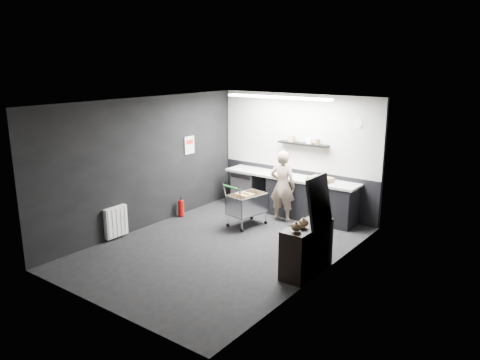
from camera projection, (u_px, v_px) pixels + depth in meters
The scene contains 22 objects.
floor at pixel (223, 247), 8.78m from camera, with size 5.50×5.50×0.00m, color black.
ceiling at pixel (221, 102), 8.11m from camera, with size 5.50×5.50×0.00m, color silver.
wall_back at pixel (298, 154), 10.58m from camera, with size 5.50×5.50×0.00m, color black.
wall_front at pixel (94, 217), 6.30m from camera, with size 5.50×5.50×0.00m, color black.
wall_left at pixel (146, 163), 9.60m from camera, with size 5.50×5.50×0.00m, color black.
wall_right at pixel (322, 196), 7.29m from camera, with size 5.50×5.50×0.00m, color black.
kitchen_wall_panel at pixel (298, 132), 10.44m from camera, with size 3.95×0.02×1.70m, color beige.
dado_panel at pixel (296, 190), 10.78m from camera, with size 3.95×0.02×1.00m, color black.
floating_shelf at pixel (303, 144), 10.30m from camera, with size 1.20×0.22×0.04m, color black.
wall_clock at pixel (358, 124), 9.55m from camera, with size 0.20×0.20×0.03m, color white.
poster at pixel (189, 145), 10.55m from camera, with size 0.02×0.30×0.40m, color white.
poster_red_band at pixel (189, 142), 10.53m from camera, with size 0.01×0.22×0.10m, color red.
radiator at pixel (116, 222), 9.11m from camera, with size 0.10×0.50×0.60m, color white.
ceiling_strip at pixel (278, 97), 9.56m from camera, with size 2.40×0.20×0.04m, color white.
prep_counter at pixel (294, 196), 10.47m from camera, with size 3.20×0.61×0.90m.
person at pixel (283, 186), 10.07m from camera, with size 0.57×0.37×1.55m, color beige.
shopping_cart at pixel (247, 205), 9.82m from camera, with size 0.65×0.94×0.94m.
sideboard at pixel (308, 242), 7.63m from camera, with size 0.47×1.10×1.64m.
fire_extinguisher at pixel (181, 207), 10.44m from camera, with size 0.13×0.13×0.44m.
cardboard_box at pixel (320, 179), 9.94m from camera, with size 0.48×0.36×0.10m, color #91774D.
pink_tub at pixel (283, 171), 10.51m from camera, with size 0.20×0.20×0.20m, color silver.
white_container at pixel (284, 172), 10.46m from camera, with size 0.18×0.14×0.16m, color white.
Camera 1 is at (5.15, -6.38, 3.39)m, focal length 35.00 mm.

